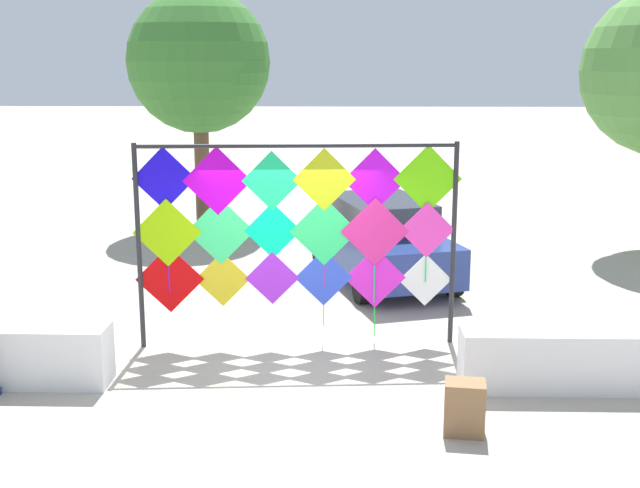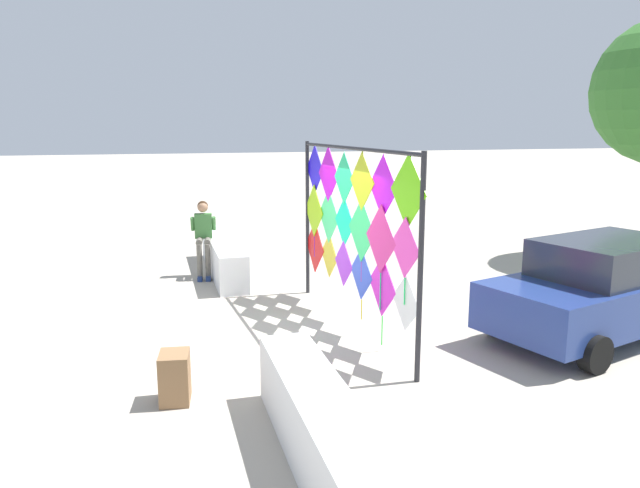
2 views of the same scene
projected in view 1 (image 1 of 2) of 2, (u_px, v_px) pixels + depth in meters
ground at (286, 376)px, 10.51m from camera, size 120.00×120.00×0.00m
plaza_ledge_right at (617, 360)px, 10.01m from camera, size 3.81×0.57×0.75m
kite_display_rack at (296, 224)px, 11.30m from camera, size 4.52×0.38×2.87m
parked_car at (382, 239)px, 14.94m from camera, size 2.68×4.15×1.49m
cardboard_box_large at (464, 408)px, 8.85m from camera, size 0.48×0.39×0.59m
tree_far_right at (203, 64)px, 18.97m from camera, size 3.32×3.32×5.57m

